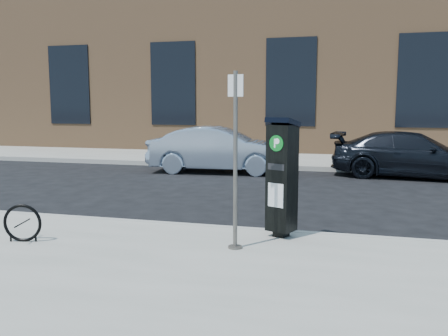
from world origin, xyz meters
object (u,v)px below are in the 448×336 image
(car_silver, at_px, (219,150))
(bike_rack, at_px, (22,223))
(car_dark, at_px, (412,155))
(parking_kiosk, at_px, (282,176))
(sign_pole, at_px, (235,162))

(car_silver, bearing_deg, bike_rack, 171.94)
(bike_rack, distance_m, car_dark, 10.95)
(parking_kiosk, relative_size, bike_rack, 3.21)
(parking_kiosk, distance_m, sign_pole, 0.96)
(bike_rack, xyz_separation_m, car_silver, (0.57, 8.54, 0.30))
(parking_kiosk, bearing_deg, bike_rack, -136.63)
(car_silver, bearing_deg, parking_kiosk, -162.15)
(sign_pole, relative_size, car_silver, 0.55)
(sign_pole, distance_m, bike_rack, 3.19)
(sign_pole, bearing_deg, parking_kiosk, 61.01)
(sign_pole, distance_m, car_dark, 9.13)
(bike_rack, height_order, car_dark, car_dark)
(car_silver, height_order, car_dark, car_silver)
(parking_kiosk, relative_size, car_silver, 0.41)
(parking_kiosk, xyz_separation_m, car_dark, (2.72, 7.75, -0.40))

